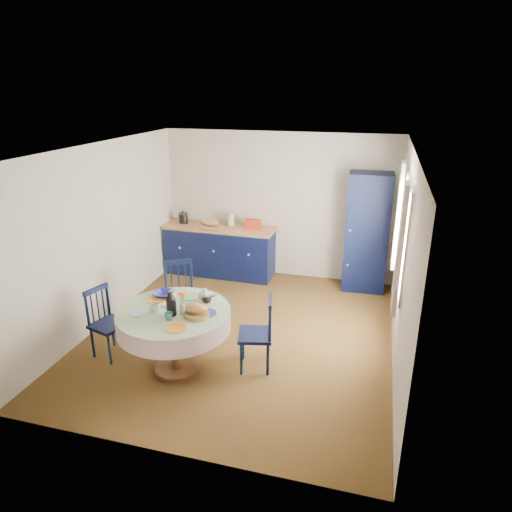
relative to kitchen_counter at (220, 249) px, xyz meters
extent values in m
plane|color=black|center=(1.00, -1.96, -0.46)|extent=(4.50, 4.50, 0.00)
plane|color=white|center=(1.00, -1.96, 2.04)|extent=(4.50, 4.50, 0.00)
cube|color=beige|center=(1.00, 0.29, 0.79)|extent=(4.00, 0.02, 2.50)
cube|color=beige|center=(-1.00, -1.96, 0.79)|extent=(0.02, 4.50, 2.50)
cube|color=beige|center=(3.00, -1.96, 0.79)|extent=(0.02, 4.50, 2.50)
plane|color=white|center=(3.00, -1.66, 1.04)|extent=(0.00, 1.20, 1.20)
cube|color=beige|center=(2.92, -2.36, 1.09)|extent=(0.05, 0.34, 1.45)
cube|color=beige|center=(2.92, -0.96, 1.09)|extent=(0.05, 0.34, 1.45)
cube|color=black|center=(0.00, 0.00, -0.04)|extent=(1.93, 0.61, 0.84)
cube|color=#AB7D4E|center=(0.00, 0.00, 0.41)|extent=(1.99, 0.65, 0.04)
cube|color=#A82715|center=(0.61, 0.03, 0.51)|extent=(0.26, 0.14, 0.16)
cube|color=#AB7D4E|center=(-0.13, -0.07, 0.44)|extent=(0.34, 0.25, 0.02)
ellipsoid|color=#AE7043|center=(-0.13, -0.07, 0.51)|extent=(0.31, 0.20, 0.13)
cylinder|color=silver|center=(0.18, 0.13, 0.54)|extent=(0.12, 0.12, 0.22)
cube|color=black|center=(2.52, 0.04, 0.51)|extent=(0.70, 0.51, 1.94)
cylinder|color=white|center=(2.26, -0.21, 0.61)|extent=(0.04, 0.02, 0.04)
cylinder|color=white|center=(2.26, -0.21, 0.03)|extent=(0.04, 0.02, 0.04)
cylinder|color=#4F3016|center=(0.51, -2.96, -0.43)|extent=(0.54, 0.54, 0.05)
cylinder|color=#4F3016|center=(0.51, -2.96, -0.07)|extent=(0.11, 0.11, 0.72)
cylinder|color=#4F3016|center=(0.51, -2.96, 0.31)|extent=(1.25, 1.25, 0.03)
cylinder|color=white|center=(0.51, -2.96, 0.21)|extent=(1.31, 1.31, 0.22)
cylinder|color=silver|center=(0.51, -2.96, 0.33)|extent=(1.31, 1.31, 0.01)
cylinder|color=#90C6CC|center=(0.15, -3.12, 0.34)|extent=(0.22, 0.22, 0.01)
cylinder|color=orange|center=(0.71, -3.33, 0.34)|extent=(0.22, 0.22, 0.01)
cylinder|color=navy|center=(0.90, -2.93, 0.34)|extent=(0.22, 0.22, 0.01)
cylinder|color=#7CB672|center=(0.57, -2.57, 0.34)|extent=(0.22, 0.22, 0.01)
cylinder|color=orange|center=(0.20, -2.78, 0.34)|extent=(0.22, 0.22, 0.01)
cylinder|color=olive|center=(0.82, -3.02, 0.36)|extent=(0.28, 0.28, 0.05)
ellipsoid|color=#AE7043|center=(0.82, -3.02, 0.44)|extent=(0.26, 0.16, 0.11)
cube|color=silver|center=(0.38, -2.89, 0.35)|extent=(0.10, 0.07, 0.04)
cylinder|color=black|center=(-0.32, -3.07, -0.25)|extent=(0.03, 0.03, 0.41)
cylinder|color=black|center=(-0.23, -2.76, -0.25)|extent=(0.03, 0.03, 0.41)
cylinder|color=black|center=(-0.61, -2.99, -0.25)|extent=(0.03, 0.03, 0.41)
cylinder|color=black|center=(-0.52, -2.68, -0.25)|extent=(0.03, 0.03, 0.41)
cube|color=black|center=(-0.42, -2.88, -0.03)|extent=(0.48, 0.49, 0.04)
cylinder|color=black|center=(-0.63, -2.98, 0.20)|extent=(0.03, 0.03, 0.45)
cylinder|color=black|center=(-0.54, -2.67, 0.20)|extent=(0.03, 0.03, 0.45)
cube|color=black|center=(-0.59, -2.83, 0.40)|extent=(0.14, 0.36, 0.06)
cylinder|color=black|center=(-0.61, -2.91, 0.18)|extent=(0.02, 0.02, 0.38)
cylinder|color=black|center=(-0.59, -2.83, 0.18)|extent=(0.02, 0.02, 0.38)
cylinder|color=black|center=(-0.56, -2.75, 0.18)|extent=(0.02, 0.02, 0.38)
cylinder|color=black|center=(0.13, -2.32, -0.23)|extent=(0.04, 0.04, 0.45)
cylinder|color=black|center=(0.43, -2.13, -0.23)|extent=(0.04, 0.04, 0.45)
cylinder|color=black|center=(-0.05, -2.03, -0.23)|extent=(0.04, 0.04, 0.45)
cylinder|color=black|center=(0.26, -1.85, -0.23)|extent=(0.04, 0.04, 0.45)
cube|color=black|center=(0.19, -2.08, 0.01)|extent=(0.59, 0.58, 0.04)
cylinder|color=black|center=(-0.06, -2.01, 0.26)|extent=(0.04, 0.04, 0.50)
cylinder|color=black|center=(0.25, -1.83, 0.26)|extent=(0.04, 0.04, 0.50)
cube|color=black|center=(0.09, -1.92, 0.49)|extent=(0.36, 0.24, 0.06)
cylinder|color=black|center=(0.01, -1.97, 0.24)|extent=(0.02, 0.02, 0.42)
cylinder|color=black|center=(0.09, -1.92, 0.24)|extent=(0.02, 0.02, 0.42)
cylinder|color=black|center=(0.17, -1.87, 0.24)|extent=(0.02, 0.02, 0.42)
cylinder|color=black|center=(1.20, -2.53, -0.25)|extent=(0.03, 0.03, 0.42)
cylinder|color=black|center=(1.28, -2.85, -0.25)|extent=(0.03, 0.03, 0.42)
cylinder|color=black|center=(1.50, -2.46, -0.25)|extent=(0.03, 0.03, 0.42)
cylinder|color=black|center=(1.58, -2.78, -0.25)|extent=(0.03, 0.03, 0.42)
cube|color=black|center=(1.39, -2.65, -0.02)|extent=(0.47, 0.49, 0.04)
cylinder|color=black|center=(1.52, -2.45, 0.21)|extent=(0.03, 0.03, 0.47)
cylinder|color=black|center=(1.60, -2.77, 0.21)|extent=(0.03, 0.03, 0.47)
cube|color=black|center=(1.56, -2.61, 0.43)|extent=(0.12, 0.37, 0.06)
cylinder|color=black|center=(1.54, -2.53, 0.19)|extent=(0.02, 0.02, 0.39)
cylinder|color=black|center=(1.56, -2.61, 0.19)|extent=(0.02, 0.02, 0.39)
cylinder|color=black|center=(1.58, -2.70, 0.19)|extent=(0.02, 0.02, 0.39)
imported|color=silver|center=(0.32, -3.02, 0.38)|extent=(0.12, 0.12, 0.09)
imported|color=#347871|center=(0.55, -3.17, 0.38)|extent=(0.09, 0.09, 0.09)
imported|color=black|center=(0.80, -2.67, 0.38)|extent=(0.11, 0.11, 0.09)
imported|color=silver|center=(0.35, -2.64, 0.37)|extent=(0.09, 0.09, 0.08)
imported|color=navy|center=(0.23, -2.65, 0.36)|extent=(0.25, 0.25, 0.06)
camera|label=1|loc=(2.65, -7.20, 2.75)|focal=32.00mm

